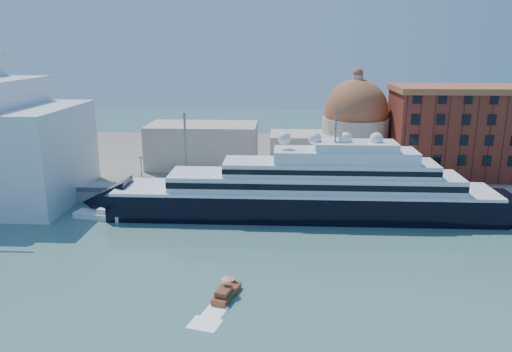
{
  "coord_description": "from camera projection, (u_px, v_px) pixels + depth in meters",
  "views": [
    {
      "loc": [
        1.94,
        -77.99,
        35.71
      ],
      "look_at": [
        -3.05,
        18.0,
        10.03
      ],
      "focal_mm": 35.0,
      "sensor_mm": 36.0,
      "label": 1
    }
  ],
  "objects": [
    {
      "name": "ground",
      "position": [
        268.0,
        261.0,
        84.56
      ],
      "size": [
        400.0,
        400.0,
        0.0
      ],
      "primitive_type": "plane",
      "color": "#3C6765",
      "rests_on": "ground"
    },
    {
      "name": "warehouse",
      "position": [
        476.0,
        131.0,
        128.57
      ],
      "size": [
        43.0,
        19.0,
        23.25
      ],
      "color": "maroon",
      "rests_on": "land"
    },
    {
      "name": "quay_fence",
      "position": [
        272.0,
        193.0,
        112.23
      ],
      "size": [
        180.0,
        0.1,
        1.2
      ],
      "primitive_type": "cube",
      "color": "slate",
      "rests_on": "quay"
    },
    {
      "name": "service_barge",
      "position": [
        101.0,
        215.0,
        104.93
      ],
      "size": [
        11.21,
        5.73,
        2.41
      ],
      "rotation": [
        0.0,
        0.0,
        -0.21
      ],
      "color": "white",
      "rests_on": "ground"
    },
    {
      "name": "superyacht",
      "position": [
        291.0,
        195.0,
        105.32
      ],
      "size": [
        91.5,
        12.69,
        27.35
      ],
      "color": "black",
      "rests_on": "ground"
    },
    {
      "name": "lamp_posts",
      "position": [
        217.0,
        160.0,
        113.79
      ],
      "size": [
        120.8,
        2.4,
        18.0
      ],
      "color": "slate",
      "rests_on": "quay"
    },
    {
      "name": "water_taxi",
      "position": [
        226.0,
        293.0,
        72.19
      ],
      "size": [
        3.92,
        6.96,
        3.14
      ],
      "rotation": [
        0.0,
        0.0,
        -0.28
      ],
      "color": "maroon",
      "rests_on": "ground"
    },
    {
      "name": "quay",
      "position": [
        272.0,
        195.0,
        117.04
      ],
      "size": [
        180.0,
        10.0,
        2.5
      ],
      "primitive_type": "cube",
      "color": "gray",
      "rests_on": "ground"
    },
    {
      "name": "church",
      "position": [
        298.0,
        136.0,
        137.11
      ],
      "size": [
        66.0,
        18.0,
        25.5
      ],
      "color": "beige",
      "rests_on": "land"
    },
    {
      "name": "land",
      "position": [
        275.0,
        157.0,
        156.67
      ],
      "size": [
        260.0,
        72.0,
        2.0
      ],
      "primitive_type": "cube",
      "color": "slate",
      "rests_on": "ground"
    }
  ]
}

